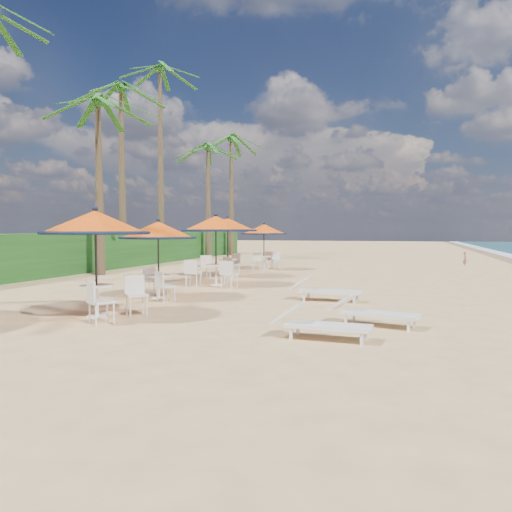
# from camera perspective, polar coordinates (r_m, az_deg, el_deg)

# --- Properties ---
(ground) EXTENTS (160.00, 160.00, 0.00)m
(ground) POSITION_cam_1_polar(r_m,az_deg,el_deg) (9.68, 5.42, -8.74)
(ground) COLOR tan
(ground) RESTS_ON ground
(scrub_hedge) EXTENTS (3.00, 40.00, 1.80)m
(scrub_hedge) POSITION_cam_1_polar(r_m,az_deg,el_deg) (25.47, -20.28, 0.42)
(scrub_hedge) COLOR #194716
(scrub_hedge) RESTS_ON ground
(station_0) EXTENTS (2.40, 2.40, 2.51)m
(station_0) POSITION_cam_1_polar(r_m,az_deg,el_deg) (11.66, -17.59, 2.60)
(station_0) COLOR black
(station_0) RESTS_ON ground
(station_1) EXTENTS (2.21, 2.21, 2.30)m
(station_1) POSITION_cam_1_polar(r_m,az_deg,el_deg) (14.50, -11.16, 2.11)
(station_1) COLOR black
(station_1) RESTS_ON ground
(station_2) EXTENTS (2.47, 2.47, 2.57)m
(station_2) POSITION_cam_1_polar(r_m,az_deg,el_deg) (17.63, -4.62, 2.71)
(station_2) COLOR black
(station_2) RESTS_ON ground
(station_3) EXTENTS (2.46, 2.46, 2.56)m
(station_3) POSITION_cam_1_polar(r_m,az_deg,el_deg) (20.86, -3.37, 2.96)
(station_3) COLOR black
(station_3) RESTS_ON ground
(station_4) EXTENTS (2.25, 2.25, 2.35)m
(station_4) POSITION_cam_1_polar(r_m,az_deg,el_deg) (24.72, 0.97, 2.43)
(station_4) COLOR black
(station_4) RESTS_ON ground
(lounger_near) EXTENTS (1.81, 0.66, 0.64)m
(lounger_near) POSITION_cam_1_polar(r_m,az_deg,el_deg) (9.11, 7.11, -7.58)
(lounger_near) COLOR white
(lounger_near) RESTS_ON ground
(lounger_mid) EXTENTS (1.90, 1.02, 0.65)m
(lounger_mid) POSITION_cam_1_polar(r_m,az_deg,el_deg) (10.57, 12.98, -6.12)
(lounger_mid) COLOR white
(lounger_mid) RESTS_ON ground
(lounger_far) EXTENTS (1.98, 0.73, 0.70)m
(lounger_far) POSITION_cam_1_polar(r_m,az_deg,el_deg) (13.97, 7.69, -3.77)
(lounger_far) COLOR white
(lounger_far) RESTS_ON ground
(palm_3) EXTENTS (5.00, 5.00, 7.77)m
(palm_3) POSITION_cam_1_polar(r_m,az_deg,el_deg) (23.33, -17.62, 15.44)
(palm_3) COLOR brown
(palm_3) RESTS_ON ground
(palm_4) EXTENTS (5.00, 5.00, 9.77)m
(palm_4) POSITION_cam_1_polar(r_m,az_deg,el_deg) (28.64, -15.18, 16.98)
(palm_4) COLOR brown
(palm_4) RESTS_ON ground
(palm_5) EXTENTS (5.00, 5.00, 12.49)m
(palm_5) POSITION_cam_1_polar(r_m,az_deg,el_deg) (34.16, -10.93, 19.08)
(palm_5) COLOR brown
(palm_5) RESTS_ON ground
(palm_6) EXTENTS (5.00, 5.00, 7.92)m
(palm_6) POSITION_cam_1_polar(r_m,az_deg,el_deg) (35.18, -5.51, 11.53)
(palm_6) COLOR brown
(palm_6) RESTS_ON ground
(palm_7) EXTENTS (5.00, 5.00, 9.26)m
(palm_7) POSITION_cam_1_polar(r_m,az_deg,el_deg) (39.49, -2.86, 12.46)
(palm_7) COLOR brown
(palm_7) RESTS_ON ground
(person) EXTENTS (0.21, 0.31, 0.84)m
(person) POSITION_cam_1_polar(r_m,az_deg,el_deg) (29.39, 22.78, -0.25)
(person) COLOR #945F4B
(person) RESTS_ON ground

